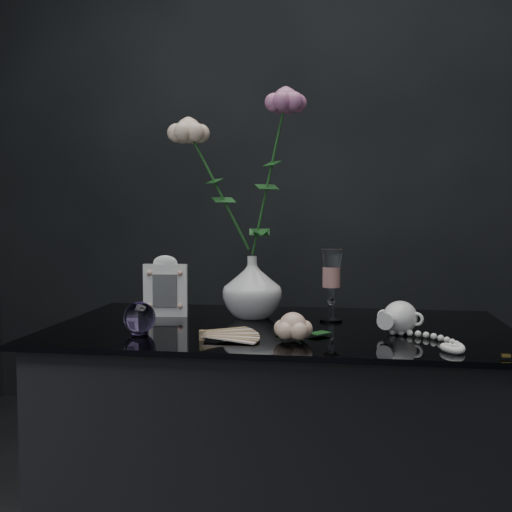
% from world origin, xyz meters
% --- Properties ---
extents(table, '(1.05, 0.58, 0.76)m').
position_xyz_m(table, '(0.00, 0.05, 0.38)').
color(table, black).
rests_on(table, ground).
extents(vase, '(0.17, 0.17, 0.15)m').
position_xyz_m(vase, '(-0.08, 0.15, 0.84)').
color(vase, white).
rests_on(vase, table).
extents(wine_glass, '(0.06, 0.06, 0.18)m').
position_xyz_m(wine_glass, '(0.12, 0.12, 0.85)').
color(wine_glass, white).
rests_on(wine_glass, table).
extents(picture_frame, '(0.12, 0.10, 0.16)m').
position_xyz_m(picture_frame, '(-0.30, 0.13, 0.84)').
color(picture_frame, white).
rests_on(picture_frame, table).
extents(paperweight, '(0.08, 0.08, 0.07)m').
position_xyz_m(paperweight, '(-0.29, -0.09, 0.80)').
color(paperweight, '#8F72BA').
rests_on(paperweight, table).
extents(paper_fan, '(0.27, 0.22, 0.02)m').
position_xyz_m(paper_fan, '(-0.14, -0.13, 0.77)').
color(paper_fan, '#FBECC9').
rests_on(paper_fan, table).
extents(loose_rose, '(0.18, 0.21, 0.06)m').
position_xyz_m(loose_rose, '(0.04, -0.12, 0.79)').
color(loose_rose, beige).
rests_on(loose_rose, table).
extents(pearl_jar, '(0.33, 0.34, 0.08)m').
position_xyz_m(pearl_jar, '(0.27, 0.00, 0.80)').
color(pearl_jar, white).
rests_on(pearl_jar, table).
extents(roses, '(0.32, 0.12, 0.46)m').
position_xyz_m(roses, '(-0.10, 0.14, 1.13)').
color(roses, beige).
rests_on(roses, vase).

